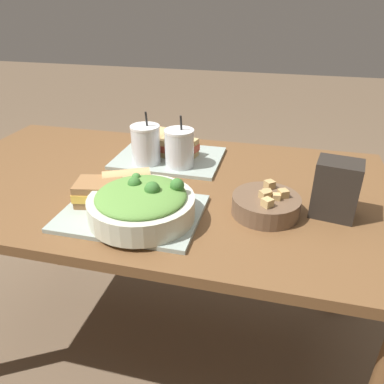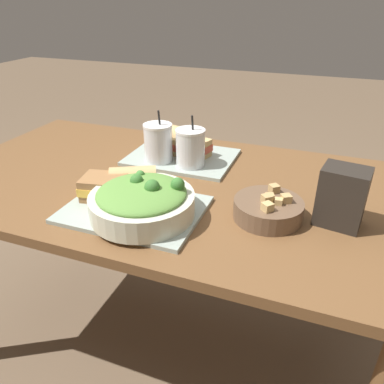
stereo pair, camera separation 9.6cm
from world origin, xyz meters
name	(u,v)px [view 1 (the left image)]	position (x,y,z in m)	size (l,w,h in m)	color
ground_plane	(163,340)	(0.00, 0.00, 0.00)	(12.00, 12.00, 0.00)	brown
dining_table	(156,206)	(0.00, 0.00, 0.64)	(1.48, 0.83, 0.73)	brown
tray_near	(132,213)	(0.01, -0.21, 0.74)	(0.37, 0.28, 0.01)	#99A89E
tray_far	(169,158)	(-0.01, 0.18, 0.74)	(0.37, 0.28, 0.01)	#99A89E
salad_bowl	(142,203)	(0.05, -0.23, 0.79)	(0.28, 0.28, 0.11)	beige
soup_bowl	(266,204)	(0.36, -0.11, 0.76)	(0.18, 0.18, 0.07)	brown
sandwich_near	(99,192)	(-0.10, -0.19, 0.78)	(0.14, 0.12, 0.06)	olive
baguette_near	(128,181)	(-0.04, -0.11, 0.78)	(0.15, 0.13, 0.07)	tan
sandwich_far	(178,148)	(0.03, 0.19, 0.78)	(0.15, 0.12, 0.06)	tan
baguette_far	(168,137)	(-0.04, 0.28, 0.78)	(0.13, 0.10, 0.07)	tan
drink_cup_dark	(146,145)	(-0.07, 0.11, 0.81)	(0.10, 0.10, 0.18)	silver
drink_cup_red	(179,149)	(0.05, 0.11, 0.80)	(0.10, 0.10, 0.18)	silver
chip_bag	(336,189)	(0.53, -0.08, 0.81)	(0.13, 0.11, 0.16)	#28231E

